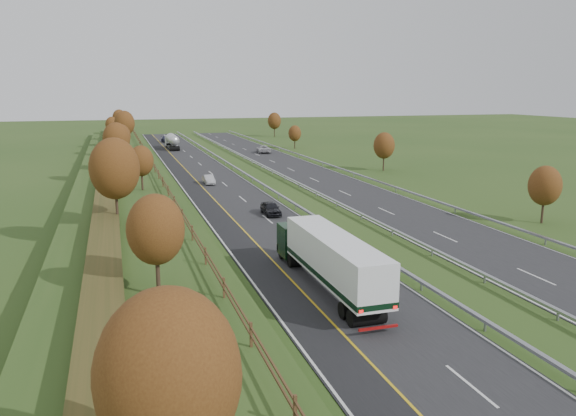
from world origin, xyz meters
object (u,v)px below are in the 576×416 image
object	(u,v)px
car_oncoming	(263,149)
box_lorry	(329,258)
road_tanker	(172,141)
car_dark_near	(271,208)
car_silver_mid	(209,180)
car_small_far	(167,139)

from	to	relation	value
car_oncoming	box_lorry	bearing A→B (deg)	85.82
road_tanker	car_oncoming	world-z (taller)	road_tanker
car_dark_near	box_lorry	bearing A→B (deg)	-94.26
road_tanker	box_lorry	bearing A→B (deg)	-89.82
box_lorry	road_tanker	distance (m)	99.79
box_lorry	car_oncoming	distance (m)	87.11
car_dark_near	car_silver_mid	xyz separation A→B (m)	(-3.11, 22.75, -0.08)
car_silver_mid	car_small_far	world-z (taller)	car_small_far
box_lorry	road_tanker	xyz separation A→B (m)	(-0.31, 99.79, -0.47)
box_lorry	car_dark_near	xyz separation A→B (m)	(2.63, 24.16, -1.56)
car_silver_mid	car_oncoming	xyz separation A→B (m)	(18.43, 38.31, 0.16)
car_small_far	road_tanker	bearing A→B (deg)	-98.83
car_silver_mid	car_oncoming	size ratio (longest dim) A/B	0.68
car_small_far	car_dark_near	bearing A→B (deg)	-96.12
car_small_far	car_oncoming	xyz separation A→B (m)	(17.92, -31.87, 0.03)
box_lorry	car_dark_near	size ratio (longest dim) A/B	3.82
road_tanker	car_small_far	bearing A→B (deg)	88.89
car_dark_near	car_silver_mid	size ratio (longest dim) A/B	1.09
car_small_far	car_silver_mid	bearing A→B (deg)	-98.14
road_tanker	car_silver_mid	size ratio (longest dim) A/B	2.86
box_lorry	car_silver_mid	distance (m)	46.95
car_dark_near	car_small_far	xyz separation A→B (m)	(-2.60, 92.94, 0.05)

